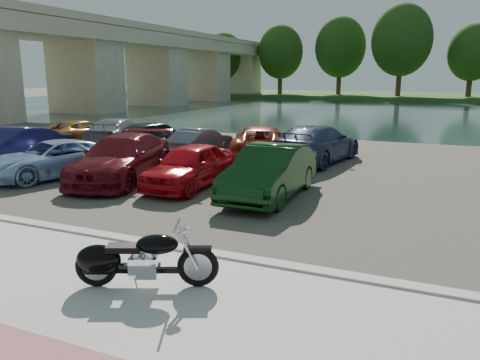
# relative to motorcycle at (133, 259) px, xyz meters

# --- Properties ---
(ground) EXTENTS (200.00, 200.00, 0.00)m
(ground) POSITION_rel_motorcycle_xyz_m (0.89, -0.23, -0.56)
(ground) COLOR #595447
(ground) RESTS_ON ground
(promenade) EXTENTS (60.00, 6.00, 0.10)m
(promenade) POSITION_rel_motorcycle_xyz_m (0.89, -1.23, -0.51)
(promenade) COLOR beige
(promenade) RESTS_ON ground
(kerb) EXTENTS (60.00, 0.30, 0.14)m
(kerb) POSITION_rel_motorcycle_xyz_m (0.89, 1.77, -0.49)
(kerb) COLOR beige
(kerb) RESTS_ON ground
(parking_lot) EXTENTS (60.00, 18.00, 0.04)m
(parking_lot) POSITION_rel_motorcycle_xyz_m (0.89, 10.77, -0.54)
(parking_lot) COLOR #3F3B32
(parking_lot) RESTS_ON ground
(river) EXTENTS (120.00, 40.00, 0.00)m
(river) POSITION_rel_motorcycle_xyz_m (0.89, 39.77, -0.56)
(river) COLOR #192D29
(river) RESTS_ON ground
(far_bank) EXTENTS (120.00, 24.00, 0.60)m
(far_bank) POSITION_rel_motorcycle_xyz_m (0.89, 71.77, -0.26)
(far_bank) COLOR #294B1A
(far_bank) RESTS_ON ground
(bridge) EXTENTS (7.00, 56.00, 8.55)m
(bridge) POSITION_rel_motorcycle_xyz_m (-27.11, 40.79, 4.96)
(bridge) COLOR tan
(bridge) RESTS_ON ground
(far_trees) EXTENTS (70.25, 10.68, 12.52)m
(far_trees) POSITION_rel_motorcycle_xyz_m (5.25, 65.56, 6.93)
(far_trees) COLOR #3E2A16
(far_trees) RESTS_ON far_bank
(motorcycle) EXTENTS (2.20, 1.16, 1.05)m
(motorcycle) POSITION_rel_motorcycle_xyz_m (0.00, 0.00, 0.00)
(motorcycle) COLOR black
(motorcycle) RESTS_ON promenade
(car_1) EXTENTS (1.63, 4.67, 1.54)m
(car_1) POSITION_rel_motorcycle_xyz_m (-10.14, 6.32, 0.25)
(car_1) COLOR #181748
(car_1) RESTS_ON parking_lot
(car_2) EXTENTS (3.49, 4.94, 1.25)m
(car_2) POSITION_rel_motorcycle_xyz_m (-7.77, 6.04, 0.10)
(car_2) COLOR #98BBDD
(car_2) RESTS_ON parking_lot
(car_3) EXTENTS (3.18, 5.50, 1.50)m
(car_3) POSITION_rel_motorcycle_xyz_m (-5.26, 6.56, 0.23)
(car_3) COLOR #590C14
(car_3) RESTS_ON parking_lot
(car_4) EXTENTS (1.62, 3.98, 1.35)m
(car_4) POSITION_rel_motorcycle_xyz_m (-2.75, 6.66, 0.16)
(car_4) COLOR #B70C13
(car_4) RESTS_ON parking_lot
(car_5) EXTENTS (1.61, 4.50, 1.48)m
(car_5) POSITION_rel_motorcycle_xyz_m (-0.02, 6.48, 0.22)
(car_5) COLOR black
(car_5) RESTS_ON parking_lot
(car_6) EXTENTS (2.17, 4.48, 1.23)m
(car_6) POSITION_rel_motorcycle_xyz_m (-12.48, 12.61, 0.09)
(car_6) COLOR #B37329
(car_6) RESTS_ON parking_lot
(car_7) EXTENTS (3.47, 5.36, 1.44)m
(car_7) POSITION_rel_motorcycle_xyz_m (-9.95, 12.36, 0.20)
(car_7) COLOR gray
(car_7) RESTS_ON parking_lot
(car_8) EXTENTS (2.78, 4.59, 1.46)m
(car_8) POSITION_rel_motorcycle_xyz_m (-7.55, 11.90, 0.21)
(car_8) COLOR black
(car_8) RESTS_ON parking_lot
(car_9) EXTENTS (1.51, 3.77, 1.22)m
(car_9) POSITION_rel_motorcycle_xyz_m (-5.16, 11.81, 0.09)
(car_9) COLOR #58596A
(car_9) RESTS_ON parking_lot
(car_10) EXTENTS (3.80, 5.44, 1.38)m
(car_10) POSITION_rel_motorcycle_xyz_m (-2.61, 12.35, 0.17)
(car_10) COLOR #9A3019
(car_10) RESTS_ON parking_lot
(car_11) EXTENTS (2.91, 5.47, 1.51)m
(car_11) POSITION_rel_motorcycle_xyz_m (-0.23, 12.39, 0.23)
(car_11) COLOR navy
(car_11) RESTS_ON parking_lot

